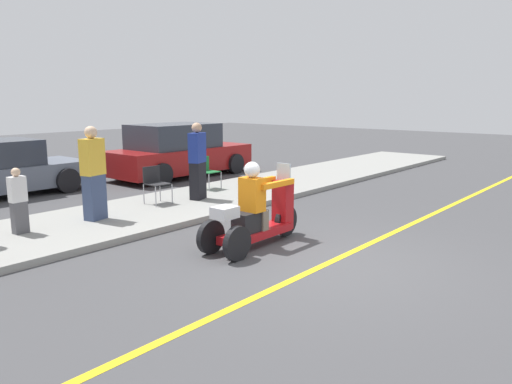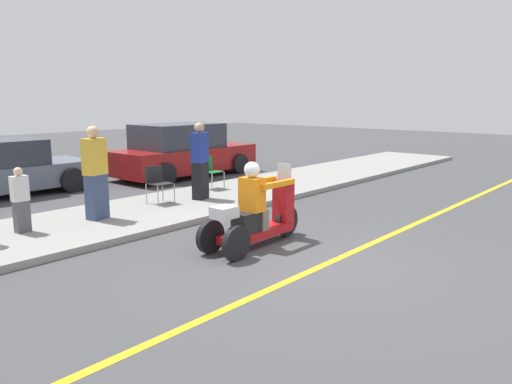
# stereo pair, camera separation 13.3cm
# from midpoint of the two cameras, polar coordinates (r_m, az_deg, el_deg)

# --- Properties ---
(ground_plane) EXTENTS (60.00, 60.00, 0.00)m
(ground_plane) POSITION_cam_midpoint_polar(r_m,az_deg,el_deg) (7.60, 7.81, -8.04)
(ground_plane) COLOR #424244
(lane_stripe) EXTENTS (24.00, 0.12, 0.01)m
(lane_stripe) POSITION_cam_midpoint_polar(r_m,az_deg,el_deg) (7.58, 7.71, -8.07)
(lane_stripe) COLOR gold
(lane_stripe) RESTS_ON ground
(sidewalk_strip) EXTENTS (28.00, 2.80, 0.12)m
(sidewalk_strip) POSITION_cam_midpoint_polar(r_m,az_deg,el_deg) (10.66, -13.58, -2.43)
(sidewalk_strip) COLOR gray
(sidewalk_strip) RESTS_ON ground
(motorcycle_trike) EXTENTS (2.15, 0.66, 1.42)m
(motorcycle_trike) POSITION_cam_midpoint_polar(r_m,az_deg,el_deg) (8.24, -0.45, -2.72)
(motorcycle_trike) COLOR black
(motorcycle_trike) RESTS_ON ground
(spectator_with_child) EXTENTS (0.47, 0.34, 1.79)m
(spectator_with_child) POSITION_cam_midpoint_polar(r_m,az_deg,el_deg) (9.99, -18.45, 1.85)
(spectator_with_child) COLOR #38476B
(spectator_with_child) RESTS_ON sidewalk_strip
(spectator_by_tree) EXTENTS (0.48, 0.37, 1.76)m
(spectator_by_tree) POSITION_cam_midpoint_polar(r_m,az_deg,el_deg) (11.51, -7.04, 3.35)
(spectator_by_tree) COLOR black
(spectator_by_tree) RESTS_ON sidewalk_strip
(spectator_near_curb) EXTENTS (0.28, 0.17, 1.14)m
(spectator_near_curb) POSITION_cam_midpoint_polar(r_m,az_deg,el_deg) (9.51, -25.88, -1.03)
(spectator_near_curb) COLOR #515156
(spectator_near_curb) RESTS_ON sidewalk_strip
(folding_chair_set_back) EXTENTS (0.48, 0.48, 0.82)m
(folding_chair_set_back) POSITION_cam_midpoint_polar(r_m,az_deg,el_deg) (11.25, -11.82, 1.26)
(folding_chair_set_back) COLOR #A5A8AD
(folding_chair_set_back) RESTS_ON sidewalk_strip
(folding_chair_curbside) EXTENTS (0.47, 0.47, 0.82)m
(folding_chair_curbside) POSITION_cam_midpoint_polar(r_m,az_deg,el_deg) (12.87, -6.02, 2.60)
(folding_chair_curbside) COLOR #A5A8AD
(folding_chair_curbside) RESTS_ON sidewalk_strip
(parked_car_lot_center) EXTENTS (4.67, 2.10, 1.64)m
(parked_car_lot_center) POSITION_cam_midpoint_polar(r_m,az_deg,el_deg) (15.77, -9.11, 4.54)
(parked_car_lot_center) COLOR maroon
(parked_car_lot_center) RESTS_ON ground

